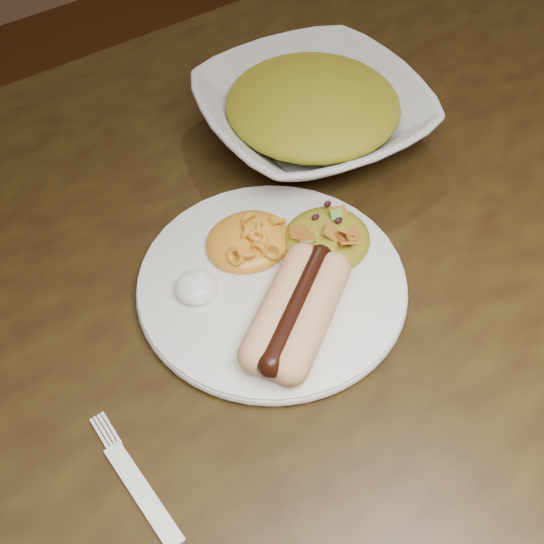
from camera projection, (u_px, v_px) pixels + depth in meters
floor at (240, 528)px, 1.21m from camera, size 4.00×4.00×0.00m
table at (216, 343)px, 0.70m from camera, size 1.60×0.90×0.75m
plate at (272, 283)px, 0.63m from camera, size 0.27×0.27×0.01m
hotdog at (297, 310)px, 0.58m from camera, size 0.12×0.12×0.03m
mac_and_cheese at (248, 232)px, 0.64m from camera, size 0.10×0.09×0.03m
sour_cream at (196, 285)px, 0.60m from camera, size 0.05×0.05×0.02m
taco_salad at (327, 233)px, 0.64m from camera, size 0.09×0.09×0.04m
fork at (143, 494)px, 0.50m from camera, size 0.02×0.14×0.00m
serving_bowl at (312, 114)px, 0.75m from camera, size 0.29×0.29×0.06m
bowl_filling at (313, 101)px, 0.74m from camera, size 0.23×0.23×0.05m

